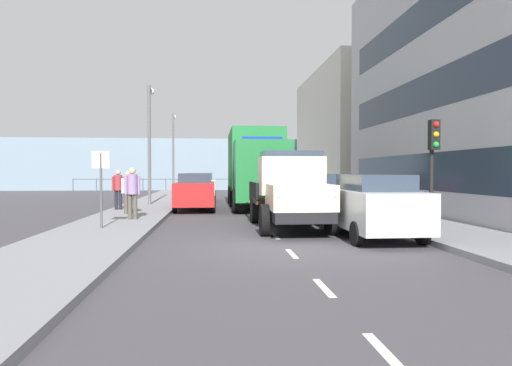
{
  "coord_description": "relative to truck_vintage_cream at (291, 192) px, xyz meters",
  "views": [
    {
      "loc": [
        1.68,
        10.48,
        1.8
      ],
      "look_at": [
        -0.52,
        -13.14,
        1.19
      ],
      "focal_mm": 31.29,
      "sensor_mm": 36.0,
      "label": 1
    }
  ],
  "objects": [
    {
      "name": "road_centreline_markings",
      "position": [
        0.67,
        -7.76,
        -1.17
      ],
      "size": [
        0.12,
        35.43,
        0.01
      ],
      "color": "silver",
      "rests_on": "ground_plane"
    },
    {
      "name": "car_teal_kerbside_1",
      "position": [
        -1.89,
        -3.16,
        -0.28
      ],
      "size": [
        1.8,
        4.55,
        1.72
      ],
      "color": "#1E6670",
      "rests_on": "ground_plane"
    },
    {
      "name": "building_far_block",
      "position": [
        -9.96,
        -21.7,
        3.72
      ],
      "size": [
        8.63,
        14.96,
        9.81
      ],
      "color": "beige",
      "rests_on": "ground_plane"
    },
    {
      "name": "street_sign",
      "position": [
        5.66,
        0.24,
        0.5
      ],
      "size": [
        0.5,
        0.07,
        2.25
      ],
      "color": "#4C4C4C",
      "rests_on": "sidewalk_right"
    },
    {
      "name": "lamp_post_promenade",
      "position": [
        5.62,
        -9.41,
        2.57
      ],
      "size": [
        0.32,
        1.14,
        5.98
      ],
      "color": "#59595B",
      "rests_on": "sidewalk_right"
    },
    {
      "name": "truck_vintage_cream",
      "position": [
        0.0,
        0.0,
        0.0
      ],
      "size": [
        2.17,
        5.64,
        2.43
      ],
      "color": "black",
      "rests_on": "ground_plane"
    },
    {
      "name": "sea_horizon",
      "position": [
        0.67,
        -30.21,
        1.32
      ],
      "size": [
        80.0,
        0.8,
        5.0
      ],
      "primitive_type": "cube",
      "color": "gray",
      "rests_on": "ground_plane"
    },
    {
      "name": "ground_plane",
      "position": [
        0.67,
        -7.91,
        -1.18
      ],
      "size": [
        80.0,
        80.0,
        0.0
      ],
      "primitive_type": "plane",
      "color": "#423F44"
    },
    {
      "name": "sidewalk_right",
      "position": [
        5.58,
        -7.91,
        -1.1
      ],
      "size": [
        2.8,
        38.6,
        0.15
      ],
      "primitive_type": "cube",
      "color": "gray",
      "rests_on": "ground_plane"
    },
    {
      "name": "traffic_light_near",
      "position": [
        -4.19,
        0.79,
        1.29
      ],
      "size": [
        0.28,
        0.41,
        3.2
      ],
      "color": "black",
      "rests_on": "sidewalk_left"
    },
    {
      "name": "car_maroon_kerbside_2",
      "position": [
        -1.89,
        -9.06,
        -0.28
      ],
      "size": [
        1.89,
        4.33,
        1.72
      ],
      "color": "maroon",
      "rests_on": "ground_plane"
    },
    {
      "name": "seawall_railing",
      "position": [
        0.67,
        -26.61,
        -0.26
      ],
      "size": [
        28.08,
        0.08,
        1.2
      ],
      "color": "#4C5156",
      "rests_on": "ground_plane"
    },
    {
      "name": "sidewalk_left",
      "position": [
        -4.24,
        -7.91,
        -1.1
      ],
      "size": [
        2.8,
        38.6,
        0.15
      ],
      "primitive_type": "cube",
      "color": "gray",
      "rests_on": "ground_plane"
    },
    {
      "name": "pedestrian_couple_b",
      "position": [
        5.18,
        -2.08,
        0.03
      ],
      "size": [
        0.53,
        0.34,
        1.79
      ],
      "color": "#4C473D",
      "rests_on": "sidewalk_right"
    },
    {
      "name": "lamp_post_far",
      "position": [
        5.53,
        -21.6,
        2.66
      ],
      "size": [
        0.32,
        1.14,
        6.15
      ],
      "color": "#59595B",
      "rests_on": "sidewalk_right"
    },
    {
      "name": "pedestrian_couple_a",
      "position": [
        6.52,
        -6.2,
        -0.01
      ],
      "size": [
        0.53,
        0.34,
        1.72
      ],
      "color": "black",
      "rests_on": "sidewalk_right"
    },
    {
      "name": "car_red_oppositeside_0",
      "position": [
        3.23,
        -7.34,
        -0.28
      ],
      "size": [
        1.86,
        4.59,
        1.72
      ],
      "color": "#B21E1E",
      "rests_on": "ground_plane"
    },
    {
      "name": "pedestrian_near_railing",
      "position": [
        5.7,
        -4.09,
        -0.05
      ],
      "size": [
        0.53,
        0.34,
        1.67
      ],
      "color": "#4C473D",
      "rests_on": "sidewalk_right"
    },
    {
      "name": "car_silver_kerbside_near",
      "position": [
        -1.89,
        1.9,
        -0.28
      ],
      "size": [
        1.84,
        4.17,
        1.72
      ],
      "color": "#B7BABF",
      "rests_on": "ground_plane"
    },
    {
      "name": "lorry_cargo_green",
      "position": [
        0.3,
        -8.35,
        0.9
      ],
      "size": [
        2.58,
        8.2,
        3.87
      ],
      "color": "#1E7033",
      "rests_on": "ground_plane"
    },
    {
      "name": "car_white_oppositeside_1",
      "position": [
        3.23,
        -13.43,
        -0.28
      ],
      "size": [
        1.9,
        4.47,
        1.72
      ],
      "color": "white",
      "rests_on": "ground_plane"
    }
  ]
}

